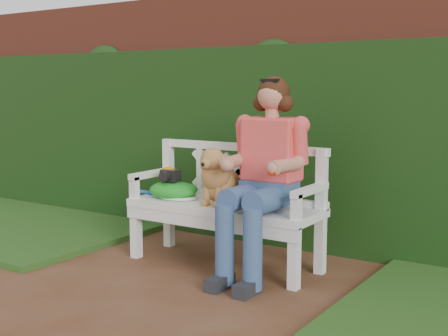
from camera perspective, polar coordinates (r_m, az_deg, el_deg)
The scene contains 11 objects.
ground at distance 3.97m, azimuth -7.38°, elevation -12.25°, with size 60.00×60.00×0.00m, color #4D2815.
brick_wall at distance 5.32m, azimuth 5.90°, elevation 4.95°, with size 10.00×0.30×2.20m, color brown.
ivy_hedge at distance 5.15m, azimuth 4.73°, elevation 2.08°, with size 10.00×0.18×1.70m, color #19370E.
grass_left at distance 6.25m, azimuth -18.84°, elevation -4.98°, with size 2.60×2.00×0.05m, color #1D3713.
garden_bench at distance 4.58m, azimuth 0.00°, elevation -6.34°, with size 1.58×0.60×0.48m, color white, non-canonical shape.
seated_woman at distance 4.27m, azimuth 4.23°, elevation -0.95°, with size 0.60×0.80×1.42m, color #FB2F31, non-canonical shape.
dog at distance 4.48m, azimuth -0.35°, elevation -0.67°, with size 0.29×0.40×0.44m, color #A85F39, non-canonical shape.
tennis_racket at distance 4.77m, azimuth -4.66°, elevation -2.66°, with size 0.64×0.27×0.03m, color white, non-canonical shape.
green_bag at distance 4.74m, azimuth -4.88°, elevation -2.06°, with size 0.40×0.31×0.14m, color #267F35, non-canonical shape.
camera_item at distance 4.72m, azimuth -5.11°, elevation -0.71°, with size 0.14×0.10×0.09m, color black.
baseball_glove at distance 4.78m, azimuth -5.31°, elevation -0.52°, with size 0.17×0.12×0.11m, color #BF7006.
Camera 1 is at (2.45, -2.82, 1.34)m, focal length 48.00 mm.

